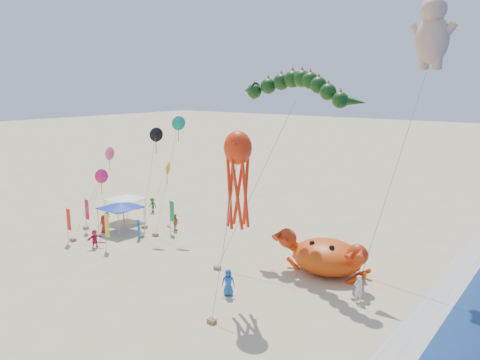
# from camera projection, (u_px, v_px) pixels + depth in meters

# --- Properties ---
(ground) EXTENTS (320.00, 320.00, 0.00)m
(ground) POSITION_uv_depth(u_px,v_px,m) (245.00, 277.00, 33.36)
(ground) COLOR #D1B784
(ground) RESTS_ON ground
(foam_strip) EXTENTS (320.00, 320.00, 0.00)m
(foam_strip) POSITION_uv_depth(u_px,v_px,m) (417.00, 329.00, 26.24)
(foam_strip) COLOR silver
(foam_strip) RESTS_ON ground
(crab_inflatable) EXTENTS (7.04, 4.41, 3.08)m
(crab_inflatable) POSITION_uv_depth(u_px,v_px,m) (326.00, 256.00, 33.75)
(crab_inflatable) COLOR #DE430B
(crab_inflatable) RESTS_ON ground
(dragon_kite) EXTENTS (11.15, 7.82, 14.16)m
(dragon_kite) POSITION_uv_depth(u_px,v_px,m) (295.00, 92.00, 34.83)
(dragon_kite) COLOR #11350E
(dragon_kite) RESTS_ON ground
(cherub_kite) EXTENTS (3.76, 5.47, 19.48)m
(cherub_kite) POSITION_uv_depth(u_px,v_px,m) (433.00, 31.00, 32.09)
(cherub_kite) COLOR #E2AE8A
(cherub_kite) RESTS_ON ground
(octopus_kite) EXTENTS (1.84, 4.36, 10.78)m
(octopus_kite) POSITION_uv_depth(u_px,v_px,m) (238.00, 172.00, 28.29)
(octopus_kite) COLOR #FF300D
(octopus_kite) RESTS_ON ground
(canopy_blue) EXTENTS (3.56, 3.56, 2.71)m
(canopy_blue) POSITION_uv_depth(u_px,v_px,m) (121.00, 205.00, 43.50)
(canopy_blue) COLOR gray
(canopy_blue) RESTS_ON ground
(canopy_white) EXTENTS (3.34, 3.34, 2.71)m
(canopy_white) POSITION_uv_depth(u_px,v_px,m) (125.00, 197.00, 46.72)
(canopy_white) COLOR gray
(canopy_white) RESTS_ON ground
(feather_flags) EXTENTS (7.24, 7.34, 3.20)m
(feather_flags) POSITION_uv_depth(u_px,v_px,m) (109.00, 217.00, 41.21)
(feather_flags) COLOR gray
(feather_flags) RESTS_ON ground
(beachgoers) EXTENTS (27.19, 11.73, 1.83)m
(beachgoers) POSITION_uv_depth(u_px,v_px,m) (152.00, 232.00, 40.85)
(beachgoers) COLOR red
(beachgoers) RESTS_ON ground
(small_kites) EXTENTS (9.27, 10.26, 10.75)m
(small_kites) POSITION_uv_depth(u_px,v_px,m) (140.00, 160.00, 43.66)
(small_kites) COLOR #ED4F71
(small_kites) RESTS_ON ground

